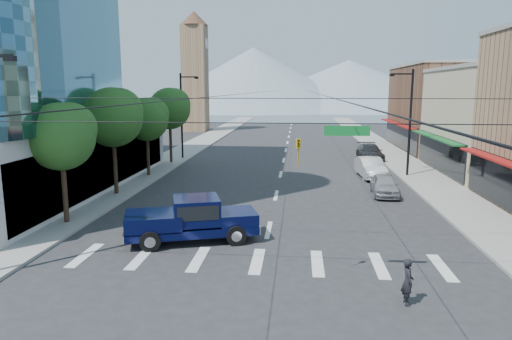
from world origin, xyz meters
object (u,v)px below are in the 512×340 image
at_px(parked_car_far, 370,152).
at_px(pedestrian, 408,282).
at_px(parked_car_near, 385,185).
at_px(pickup_truck, 191,219).
at_px(parked_car_mid, 370,168).

bearing_deg(parked_car_far, pedestrian, -97.16).
relative_size(pedestrian, parked_car_near, 0.38).
relative_size(pickup_truck, parked_car_far, 1.19).
xyz_separation_m(parked_car_mid, parked_car_far, (1.39, 9.64, -0.01)).
xyz_separation_m(pickup_truck, parked_car_mid, (11.27, 17.44, -0.29)).
distance_m(parked_car_near, parked_car_far, 16.24).
distance_m(pedestrian, parked_car_near, 16.96).
xyz_separation_m(pickup_truck, pedestrian, (9.01, -5.90, -0.30)).
height_order(parked_car_near, parked_car_far, parked_car_far).
height_order(pedestrian, parked_car_mid, parked_car_mid).
bearing_deg(pickup_truck, parked_car_mid, 39.75).
height_order(pickup_truck, parked_car_near, pickup_truck).
bearing_deg(pickup_truck, pedestrian, -50.60).
bearing_deg(pedestrian, parked_car_near, -9.86).
xyz_separation_m(pickup_truck, parked_car_near, (11.27, 10.90, -0.40)).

